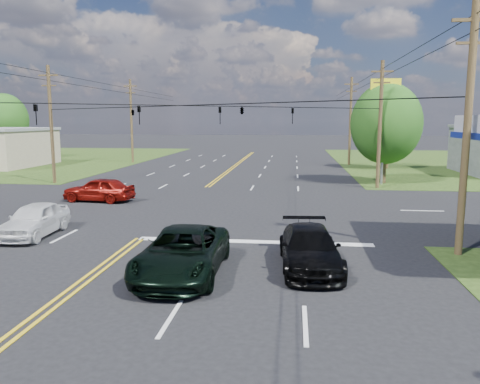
# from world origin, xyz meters

# --- Properties ---
(ground) EXTENTS (280.00, 280.00, 0.00)m
(ground) POSITION_xyz_m (0.00, 12.00, 0.00)
(ground) COLOR black
(ground) RESTS_ON ground
(stop_bar) EXTENTS (10.00, 0.50, 0.02)m
(stop_bar) POSITION_xyz_m (5.00, 4.00, 0.00)
(stop_bar) COLOR silver
(stop_bar) RESTS_ON ground
(pole_se) EXTENTS (1.60, 0.28, 9.50)m
(pole_se) POSITION_xyz_m (13.00, 3.00, 4.92)
(pole_se) COLOR #49351E
(pole_se) RESTS_ON ground
(pole_nw) EXTENTS (1.60, 0.28, 9.50)m
(pole_nw) POSITION_xyz_m (-13.00, 21.00, 4.92)
(pole_nw) COLOR #49351E
(pole_nw) RESTS_ON ground
(pole_ne) EXTENTS (1.60, 0.28, 9.50)m
(pole_ne) POSITION_xyz_m (13.00, 21.00, 4.92)
(pole_ne) COLOR #49351E
(pole_ne) RESTS_ON ground
(pole_left_far) EXTENTS (1.60, 0.28, 10.00)m
(pole_left_far) POSITION_xyz_m (-13.00, 40.00, 5.17)
(pole_left_far) COLOR #49351E
(pole_left_far) RESTS_ON ground
(pole_right_far) EXTENTS (1.60, 0.28, 10.00)m
(pole_right_far) POSITION_xyz_m (13.00, 40.00, 5.17)
(pole_right_far) COLOR #49351E
(pole_right_far) RESTS_ON ground
(span_wire_signals) EXTENTS (26.00, 18.00, 1.13)m
(span_wire_signals) POSITION_xyz_m (0.00, 12.00, 6.00)
(span_wire_signals) COLOR black
(span_wire_signals) RESTS_ON ground
(power_lines) EXTENTS (26.04, 100.00, 0.64)m
(power_lines) POSITION_xyz_m (0.00, 10.00, 8.60)
(power_lines) COLOR black
(power_lines) RESTS_ON ground
(tree_right_a) EXTENTS (5.70, 5.70, 8.18)m
(tree_right_a) POSITION_xyz_m (14.00, 24.00, 4.87)
(tree_right_a) COLOR #49351E
(tree_right_a) RESTS_ON ground
(tree_right_b) EXTENTS (4.94, 4.94, 7.09)m
(tree_right_b) POSITION_xyz_m (16.50, 36.00, 4.22)
(tree_right_b) COLOR #49351E
(tree_right_b) RESTS_ON ground
(tree_far_l) EXTENTS (6.08, 6.08, 8.72)m
(tree_far_l) POSITION_xyz_m (-32.00, 44.00, 5.19)
(tree_far_l) COLOR #49351E
(tree_far_l) RESTS_ON ground
(pickup_dkgreen) EXTENTS (2.61, 5.59, 1.55)m
(pickup_dkgreen) POSITION_xyz_m (3.00, -0.51, 0.77)
(pickup_dkgreen) COLOR black
(pickup_dkgreen) RESTS_ON ground
(suv_black) EXTENTS (2.34, 5.04, 1.42)m
(suv_black) POSITION_xyz_m (7.24, 0.71, 0.71)
(suv_black) COLOR black
(suv_black) RESTS_ON ground
(pickup_white) EXTENTS (1.95, 4.43, 1.48)m
(pickup_white) POSITION_xyz_m (-4.87, 4.00, 0.74)
(pickup_white) COLOR silver
(pickup_white) RESTS_ON ground
(sedan_red) EXTENTS (4.67, 2.28, 1.53)m
(sedan_red) POSITION_xyz_m (-5.72, 13.00, 0.77)
(sedan_red) COLOR maroon
(sedan_red) RESTS_ON ground
(polesign_ne) EXTENTS (2.31, 0.27, 8.40)m
(polesign_ne) POSITION_xyz_m (13.69, 23.25, 6.59)
(polesign_ne) COLOR #A5A5AA
(polesign_ne) RESTS_ON ground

